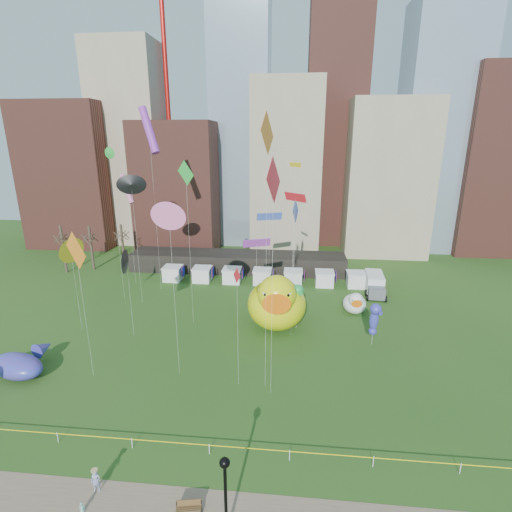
# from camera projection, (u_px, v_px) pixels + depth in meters

# --- Properties ---
(ground) EXTENTS (160.00, 160.00, 0.00)m
(ground) POSITION_uv_depth(u_px,v_px,m) (209.00, 454.00, 28.90)
(ground) COLOR #244916
(ground) RESTS_ON ground
(skyline) EXTENTS (101.00, 23.00, 68.00)m
(skyline) POSITION_uv_depth(u_px,v_px,m) (279.00, 145.00, 80.54)
(skyline) COLOR brown
(skyline) RESTS_ON ground
(crane_left) EXTENTS (23.00, 1.00, 76.00)m
(crane_left) POSITION_uv_depth(u_px,v_px,m) (167.00, 14.00, 78.10)
(crane_left) COLOR red
(crane_left) RESTS_ON ground
(crane_right) EXTENTS (23.00, 1.00, 76.00)m
(crane_right) POSITION_uv_depth(u_px,v_px,m) (432.00, 6.00, 73.20)
(crane_right) COLOR red
(crane_right) RESTS_ON ground
(pavilion) EXTENTS (38.00, 6.00, 3.20)m
(pavilion) POSITION_uv_depth(u_px,v_px,m) (237.00, 262.00, 68.78)
(pavilion) COLOR black
(pavilion) RESTS_ON ground
(vendor_tents) EXTENTS (33.24, 2.80, 2.40)m
(vendor_tents) POSITION_uv_depth(u_px,v_px,m) (262.00, 277.00, 62.74)
(vendor_tents) COLOR white
(vendor_tents) RESTS_ON ground
(bare_trees) EXTENTS (8.44, 6.44, 8.50)m
(bare_trees) POSITION_uv_depth(u_px,v_px,m) (92.00, 247.00, 69.16)
(bare_trees) COLOR #382B21
(bare_trees) RESTS_ON ground
(caution_tape) EXTENTS (50.00, 0.06, 0.90)m
(caution_tape) POSITION_uv_depth(u_px,v_px,m) (209.00, 447.00, 28.70)
(caution_tape) COLOR white
(caution_tape) RESTS_ON ground
(big_duck) EXTENTS (7.56, 10.06, 7.69)m
(big_duck) POSITION_uv_depth(u_px,v_px,m) (277.00, 302.00, 47.10)
(big_duck) COLOR #E2E60B
(big_duck) RESTS_ON ground
(small_duck) EXTENTS (3.18, 4.26, 3.27)m
(small_duck) POSITION_uv_depth(u_px,v_px,m) (355.00, 303.00, 51.78)
(small_duck) COLOR white
(small_duck) RESTS_ON ground
(seahorse_green) EXTENTS (1.78, 2.00, 5.84)m
(seahorse_green) POSITION_uv_depth(u_px,v_px,m) (297.00, 298.00, 46.87)
(seahorse_green) COLOR silver
(seahorse_green) RESTS_ON ground
(seahorse_purple) EXTENTS (1.69, 1.89, 5.14)m
(seahorse_purple) POSITION_uv_depth(u_px,v_px,m) (374.00, 317.00, 43.16)
(seahorse_purple) COLOR silver
(seahorse_purple) RESTS_ON ground
(whale_inflatable) EXTENTS (6.62, 7.65, 2.64)m
(whale_inflatable) POSITION_uv_depth(u_px,v_px,m) (19.00, 364.00, 38.20)
(whale_inflatable) COLOR #573694
(whale_inflatable) RESTS_ON ground
(park_bench) EXTENTS (1.67, 0.80, 0.82)m
(park_bench) POSITION_uv_depth(u_px,v_px,m) (189.00, 507.00, 24.26)
(park_bench) COLOR brown
(park_bench) RESTS_ON footpath
(lamppost) EXTENTS (0.61, 0.61, 5.87)m
(lamppost) POSITION_uv_depth(u_px,v_px,m) (225.00, 489.00, 21.92)
(lamppost) COLOR black
(lamppost) RESTS_ON footpath
(box_truck) EXTENTS (3.18, 6.99, 2.89)m
(box_truck) POSITION_uv_depth(u_px,v_px,m) (375.00, 284.00, 58.72)
(box_truck) COLOR white
(box_truck) RESTS_ON ground
(woman) EXTENTS (0.66, 0.47, 1.69)m
(woman) POSITION_uv_depth(u_px,v_px,m) (96.00, 481.00, 25.59)
(woman) COLOR silver
(woman) RESTS_ON footpath
(toddler) EXTENTS (0.31, 0.27, 0.76)m
(toddler) POSITION_uv_depth(u_px,v_px,m) (82.00, 507.00, 24.27)
(toddler) COLOR white
(toddler) RESTS_ON footpath
(kite_0) EXTENTS (0.82, 1.28, 11.90)m
(kite_0) POSITION_uv_depth(u_px,v_px,m) (237.00, 280.00, 34.01)
(kite_0) COLOR silver
(kite_0) RESTS_ON ground
(kite_1) EXTENTS (2.61, 2.06, 17.61)m
(kite_1) POSITION_uv_depth(u_px,v_px,m) (127.00, 189.00, 58.60)
(kite_1) COLOR silver
(kite_1) RESTS_ON ground
(kite_2) EXTENTS (2.57, 1.05, 18.19)m
(kite_2) POSITION_uv_depth(u_px,v_px,m) (131.00, 185.00, 50.61)
(kite_2) COLOR silver
(kite_2) RESTS_ON ground
(kite_3) EXTENTS (2.31, 1.68, 20.34)m
(kite_3) POSITION_uv_depth(u_px,v_px,m) (186.00, 176.00, 44.20)
(kite_3) COLOR silver
(kite_3) RESTS_ON ground
(kite_4) EXTENTS (1.35, 1.34, 20.14)m
(kite_4) POSITION_uv_depth(u_px,v_px,m) (295.00, 169.00, 43.58)
(kite_4) COLOR silver
(kite_4) RESTS_ON ground
(kite_5) EXTENTS (0.83, 3.41, 14.96)m
(kite_5) POSITION_uv_depth(u_px,v_px,m) (295.00, 212.00, 52.79)
(kite_5) COLOR silver
(kite_5) RESTS_ON ground
(kite_6) EXTENTS (0.80, 3.26, 24.77)m
(kite_6) POSITION_uv_depth(u_px,v_px,m) (267.00, 139.00, 30.16)
(kite_6) COLOR silver
(kite_6) RESTS_ON ground
(kite_7) EXTENTS (3.36, 1.68, 11.03)m
(kite_7) POSITION_uv_depth(u_px,v_px,m) (257.00, 243.00, 46.93)
(kite_7) COLOR silver
(kite_7) RESTS_ON ground
(kite_8) EXTENTS (2.45, 2.40, 17.10)m
(kite_8) POSITION_uv_depth(u_px,v_px,m) (295.00, 198.00, 41.63)
(kite_8) COLOR silver
(kite_8) RESTS_ON ground
(kite_9) EXTENTS (2.51, 1.11, 17.41)m
(kite_9) POSITION_uv_depth(u_px,v_px,m) (169.00, 216.00, 34.13)
(kite_9) COLOR silver
(kite_9) RESTS_ON ground
(kite_10) EXTENTS (0.90, 2.65, 10.65)m
(kite_10) POSITION_uv_depth(u_px,v_px,m) (126.00, 262.00, 43.71)
(kite_10) COLOR silver
(kite_10) RESTS_ON ground
(kite_11) EXTENTS (1.40, 1.01, 21.65)m
(kite_11) POSITION_uv_depth(u_px,v_px,m) (109.00, 154.00, 51.03)
(kite_11) COLOR silver
(kite_11) RESTS_ON ground
(kite_12) EXTENTS (0.75, 2.84, 11.66)m
(kite_12) POSITION_uv_depth(u_px,v_px,m) (71.00, 250.00, 44.76)
(kite_12) COLOR silver
(kite_12) RESTS_ON ground
(kite_13) EXTENTS (3.80, 1.65, 12.16)m
(kite_13) POSITION_uv_depth(u_px,v_px,m) (269.00, 217.00, 57.37)
(kite_13) COLOR silver
(kite_13) RESTS_ON ground
(kite_14) EXTENTS (2.91, 1.95, 14.75)m
(kite_14) POSITION_uv_depth(u_px,v_px,m) (76.00, 252.00, 34.73)
(kite_14) COLOR silver
(kite_14) RESTS_ON ground
(kite_15) EXTENTS (3.67, 3.32, 27.10)m
(kite_15) POSITION_uv_depth(u_px,v_px,m) (149.00, 130.00, 53.66)
(kite_15) COLOR silver
(kite_15) RESTS_ON ground
(kite_16) EXTENTS (0.91, 3.62, 21.43)m
(kite_16) POSITION_uv_depth(u_px,v_px,m) (273.00, 183.00, 30.18)
(kite_16) COLOR silver
(kite_16) RESTS_ON ground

